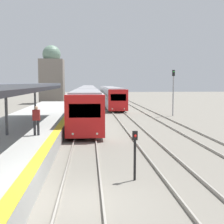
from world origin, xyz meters
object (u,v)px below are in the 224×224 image
at_px(train_near, 88,96).
at_px(signal_post_near, 135,150).
at_px(signal_mast_far, 173,87).
at_px(train_far, 111,95).
at_px(person_on_platform, 36,119).

height_order(train_near, signal_post_near, train_near).
bearing_deg(signal_mast_far, signal_post_near, -108.57).
height_order(train_near, train_far, train_near).
bearing_deg(train_far, train_near, -136.71).
xyz_separation_m(train_near, train_far, (3.96, 3.73, -0.05)).
distance_m(person_on_platform, signal_mast_far, 22.09).
bearing_deg(signal_mast_far, person_on_platform, -125.23).
bearing_deg(train_far, person_on_platform, -100.33).
relative_size(train_far, signal_post_near, 14.92).
relative_size(person_on_platform, signal_mast_far, 0.31).
bearing_deg(train_near, signal_post_near, -86.88).
distance_m(train_near, signal_post_near, 38.42).
xyz_separation_m(person_on_platform, train_far, (6.65, 36.47, -0.13)).
bearing_deg(signal_post_near, signal_mast_far, 71.43).
bearing_deg(train_far, signal_post_near, -92.54).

